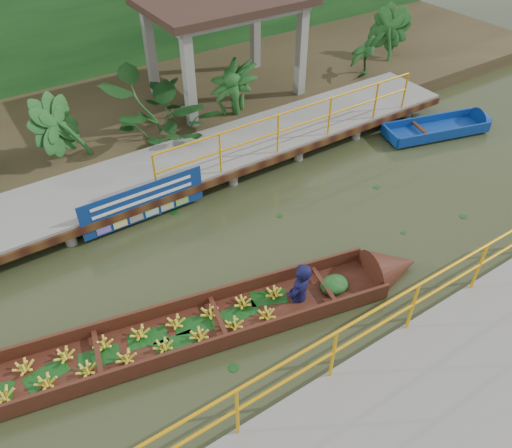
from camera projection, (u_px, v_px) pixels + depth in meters
ground at (260, 264)px, 10.09m from camera, size 80.00×80.00×0.00m
land_strip at (120, 109)px, 14.74m from camera, size 30.00×8.00×0.45m
far_dock at (182, 166)px, 11.98m from camera, size 16.00×2.06×1.66m
near_dock at (467, 386)px, 7.63m from camera, size 18.00×2.40×1.73m
pavilion at (224, 12)px, 13.57m from camera, size 4.40×3.00×3.00m
foliage_backdrop at (79, 24)px, 15.20m from camera, size 30.00×0.80×4.00m
vendor_boat at (176, 331)px, 8.53m from camera, size 10.30×3.12×2.11m
moored_blue_boat at (460, 125)px, 14.19m from camera, size 3.55×1.72×0.82m
blue_banner at (144, 202)px, 10.74m from camera, size 2.81×0.04×0.88m
tropical_plants at (222, 89)px, 13.69m from camera, size 14.11×1.11×1.39m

